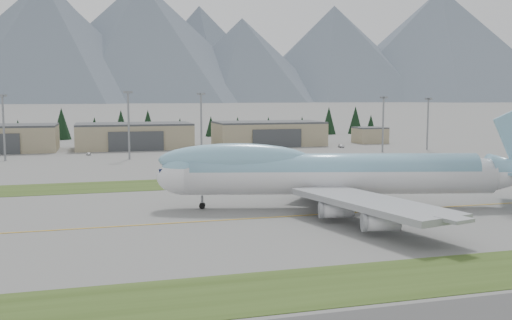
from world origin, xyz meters
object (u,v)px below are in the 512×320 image
object	(u,v)px
hangar_right	(268,133)
service_vehicle_b	(212,152)
boeing_747_freighter	(335,173)
hangar_center	(134,136)
service_vehicle_c	(341,148)
service_vehicle_a	(88,155)

from	to	relation	value
hangar_right	service_vehicle_b	world-z (taller)	hangar_right
boeing_747_freighter	service_vehicle_b	distance (m)	120.54
boeing_747_freighter	hangar_center	bearing A→B (deg)	115.63
hangar_right	service_vehicle_b	size ratio (longest dim) A/B	14.02
hangar_right	service_vehicle_b	bearing A→B (deg)	-142.16
hangar_center	hangar_right	bearing A→B (deg)	0.00
hangar_right	service_vehicle_c	xyz separation A→B (m)	(27.01, -20.24, -5.39)
hangar_right	service_vehicle_a	world-z (taller)	hangar_right
boeing_747_freighter	service_vehicle_a	size ratio (longest dim) A/B	25.37
boeing_747_freighter	service_vehicle_a	xyz separation A→B (m)	(-48.75, 119.83, -7.01)
hangar_center	service_vehicle_b	xyz separation A→B (m)	(28.87, -24.18, -5.39)
hangar_center	service_vehicle_b	bearing A→B (deg)	-39.95
boeing_747_freighter	hangar_center	size ratio (longest dim) A/B	1.69
service_vehicle_a	service_vehicle_b	size ratio (longest dim) A/B	0.93
service_vehicle_a	service_vehicle_c	size ratio (longest dim) A/B	0.68
service_vehicle_a	hangar_right	bearing A→B (deg)	1.05
boeing_747_freighter	hangar_center	distance (m)	147.63
service_vehicle_a	service_vehicle_c	distance (m)	105.71
service_vehicle_b	service_vehicle_a	bearing A→B (deg)	105.29
service_vehicle_b	service_vehicle_c	xyz separation A→B (m)	(58.14, 3.94, 0.00)
boeing_747_freighter	hangar_center	xyz separation A→B (m)	(-30.14, 144.51, -1.62)
boeing_747_freighter	hangar_right	size ratio (longest dim) A/B	1.69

